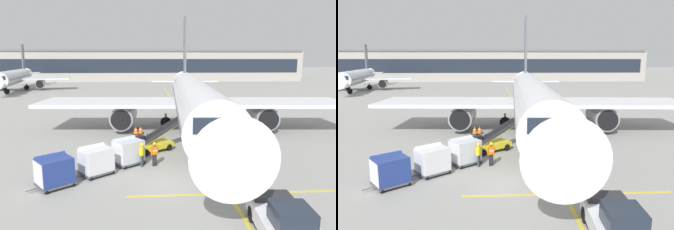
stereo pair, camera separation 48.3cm
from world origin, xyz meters
TOP-DOWN VIEW (x-y plane):
  - ground_plane at (0.00, 0.00)m, footprint 600.00×600.00m
  - parked_airplane at (3.25, 14.61)m, footprint 32.87×42.81m
  - belt_loader at (-1.03, 6.97)m, footprint 5.15×4.16m
  - baggage_cart_lead at (-3.05, 3.73)m, footprint 2.64×2.49m
  - baggage_cart_second at (-5.04, 1.86)m, footprint 2.64×2.49m
  - baggage_cart_third at (-7.18, 0.01)m, footprint 2.64×2.49m
  - pushback_tug at (4.08, -6.22)m, footprint 2.43×4.55m
  - ground_crew_by_loader at (-1.14, 3.23)m, footprint 0.53×0.37m
  - ground_crew_by_carts at (-2.02, 3.15)m, footprint 0.37×0.54m
  - safety_cone_engine_keepout at (-2.83, 12.87)m, footprint 0.71×0.71m
  - safety_cone_wingtip at (-2.36, 13.06)m, footprint 0.69×0.69m
  - apron_guidance_line_lead_in at (2.98, 13.84)m, footprint 0.20×110.00m
  - apron_guidance_line_stop_bar at (3.20, -1.69)m, footprint 12.00×0.20m
  - terminal_building at (-14.17, 95.85)m, footprint 135.16×15.20m
  - distant_airplane at (-34.38, 60.01)m, footprint 26.64×34.82m

SIDE VIEW (x-z plane):
  - ground_plane at x=0.00m, z-range 0.00..0.00m
  - apron_guidance_line_lead_in at x=2.98m, z-range 0.00..0.01m
  - apron_guidance_line_stop_bar at x=3.20m, z-range 0.00..0.01m
  - safety_cone_wingtip at x=-2.36m, z-range -0.01..0.76m
  - safety_cone_engine_keepout at x=-2.83m, z-range -0.01..0.79m
  - belt_loader at x=-1.03m, z-range -0.53..2.17m
  - pushback_tug at x=4.08m, z-range -0.09..1.74m
  - ground_crew_by_loader at x=-1.14m, z-range 0.13..1.87m
  - ground_crew_by_carts at x=-2.02m, z-range 0.13..1.87m
  - baggage_cart_lead at x=-3.05m, z-range 0.04..1.96m
  - baggage_cart_second at x=-5.04m, z-range 0.04..1.96m
  - baggage_cart_third at x=-7.18m, z-range 0.04..1.96m
  - distant_airplane at x=-34.38m, z-range -2.68..9.14m
  - parked_airplane at x=3.25m, z-range -3.59..10.51m
  - terminal_building at x=-14.17m, z-range -0.05..10.97m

